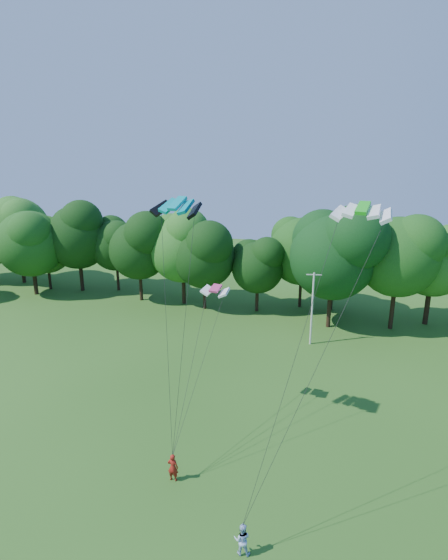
# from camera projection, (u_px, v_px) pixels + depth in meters

# --- Properties ---
(utility_pole) EXTENTS (1.45, 0.28, 7.27)m
(utility_pole) POSITION_uv_depth(u_px,v_px,m) (312.00, 308.00, 42.07)
(utility_pole) COLOR silver
(utility_pole) RESTS_ON ground
(kite_flyer_left) EXTENTS (0.63, 0.41, 1.71)m
(kite_flyer_left) POSITION_uv_depth(u_px,v_px,m) (173.00, 467.00, 24.84)
(kite_flyer_left) COLOR maroon
(kite_flyer_left) RESTS_ON ground
(kite_flyer_right) EXTENTS (0.85, 0.69, 1.64)m
(kite_flyer_right) POSITION_uv_depth(u_px,v_px,m) (242.00, 539.00, 20.25)
(kite_flyer_right) COLOR #AAC3EC
(kite_flyer_right) RESTS_ON ground
(kite_teal) EXTENTS (3.21, 2.04, 0.77)m
(kite_teal) POSITION_uv_depth(u_px,v_px,m) (177.00, 203.00, 25.33)
(kite_teal) COLOR #05929A
(kite_teal) RESTS_ON ground
(kite_green) EXTENTS (2.87, 1.79, 0.56)m
(kite_green) POSITION_uv_depth(u_px,v_px,m) (363.00, 208.00, 20.39)
(kite_green) COLOR green
(kite_green) RESTS_ON ground
(kite_pink) EXTENTS (2.06, 1.26, 0.39)m
(kite_pink) POSITION_uv_depth(u_px,v_px,m) (216.00, 288.00, 29.77)
(kite_pink) COLOR #C83772
(kite_pink) RESTS_ON ground
(tree_back_west) EXTENTS (7.76, 7.76, 11.28)m
(tree_back_west) POSITION_uv_depth(u_px,v_px,m) (45.00, 239.00, 58.72)
(tree_back_west) COLOR #3A2417
(tree_back_west) RESTS_ON ground
(tree_back_center) EXTENTS (9.84, 9.84, 14.31)m
(tree_back_center) POSITION_uv_depth(u_px,v_px,m) (334.00, 246.00, 44.94)
(tree_back_center) COLOR black
(tree_back_center) RESTS_ON ground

